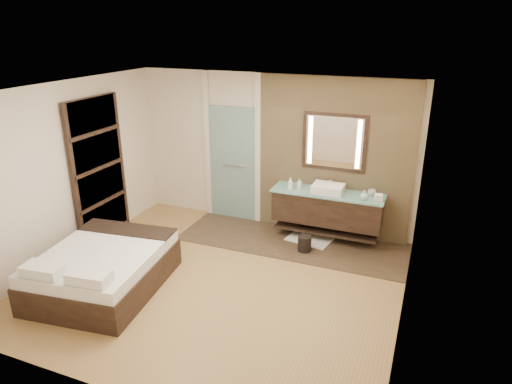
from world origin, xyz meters
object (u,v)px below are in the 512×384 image
at_px(bed, 103,269).
at_px(waste_bin, 304,244).
at_px(mirror_unit, 334,142).
at_px(vanity, 327,208).

relative_size(bed, waste_bin, 7.44).
bearing_deg(waste_bin, bed, -137.73).
xyz_separation_m(bed, waste_bin, (2.28, 2.08, -0.16)).
bearing_deg(mirror_unit, waste_bin, -105.11).
relative_size(mirror_unit, waste_bin, 3.91).
distance_m(vanity, bed, 3.64).
height_order(vanity, mirror_unit, mirror_unit).
relative_size(vanity, waste_bin, 6.82).
distance_m(bed, waste_bin, 3.09).
relative_size(mirror_unit, bed, 0.53).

